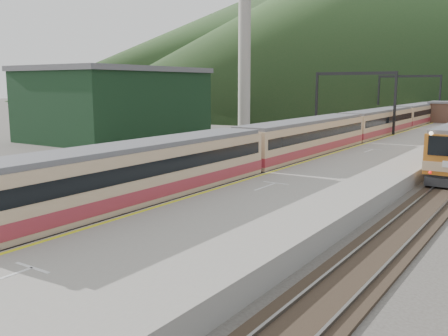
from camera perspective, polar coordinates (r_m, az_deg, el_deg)
The scene contains 12 objects.
track_main at distance 45.42m, azimuth 11.57°, elevation 1.12°, with size 2.60×200.00×0.23m.
track_far at distance 47.49m, azimuth 5.98°, elevation 1.63°, with size 2.60×200.00×0.23m.
platform at distance 41.68m, azimuth 17.68°, elevation 0.72°, with size 8.00×100.00×1.00m, color gray.
gantry_near at distance 60.01m, azimuth 14.68°, elevation 8.30°, with size 9.55×0.25×8.00m.
gantry_far at distance 84.02m, azimuth 20.34°, elevation 8.29°, with size 9.55×0.25×8.00m.
warehouse at distance 62.62m, azimuth -12.17°, elevation 7.28°, with size 14.50×20.50×8.60m.
smokestack at distance 75.05m, azimuth 2.37°, elevation 15.99°, with size 1.80×1.80×30.00m, color #9E998E.
hill_a at distance 201.30m, azimuth 17.72°, elevation 15.80°, with size 180.00×180.00×60.00m, color #284C23.
hill_d at distance 278.51m, azimuth 4.25°, elevation 13.84°, with size 200.00×200.00×55.00m, color #284C23.
main_train at distance 50.36m, azimuth 14.04°, elevation 4.02°, with size 2.84×77.93×3.47m.
short_signal_b at distance 39.44m, azimuth 4.62°, elevation 2.08°, with size 0.26×0.23×2.27m.
short_signal_c at distance 35.07m, azimuth -11.25°, elevation 0.99°, with size 0.25×0.21×2.27m.
Camera 1 is at (16.81, -1.69, 6.57)m, focal length 40.00 mm.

